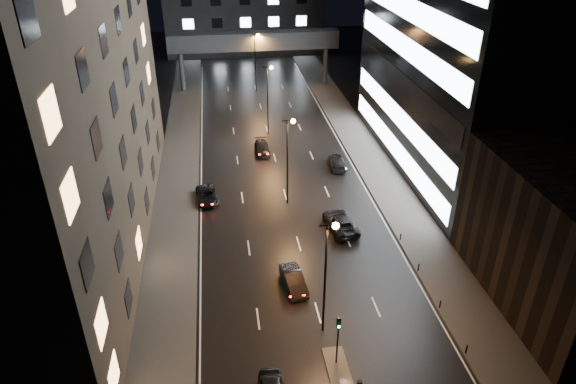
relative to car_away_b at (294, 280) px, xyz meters
name	(u,v)px	position (x,y,z in m)	size (l,w,h in m)	color
ground	(275,158)	(1.50, 26.43, -0.75)	(160.00, 160.00, 0.00)	black
sidewalk_left	(178,181)	(-11.00, 21.43, -0.67)	(5.00, 110.00, 0.15)	#383533
sidewalk_right	(376,168)	(14.00, 21.43, -0.67)	(5.00, 110.00, 0.15)	#383533
building_left	(23,39)	(-21.00, 10.43, 19.25)	(15.00, 48.00, 40.00)	#2D2319
building_right_low	(566,241)	(21.50, -4.57, 5.25)	(10.00, 18.00, 12.00)	black
skybridge	(254,42)	(1.50, 56.43, 7.59)	(30.00, 3.00, 10.00)	#333335
traffic_signal_near	(338,333)	(1.80, -9.07, 2.35)	(0.28, 0.34, 4.40)	black
bollard_row	(452,326)	(11.70, -7.07, -0.30)	(0.12, 25.12, 0.90)	black
streetlight_near	(328,265)	(1.66, -5.57, 5.75)	(1.45, 0.50, 10.15)	black
streetlight_mid_a	(289,151)	(1.66, 14.43, 5.75)	(1.45, 0.50, 10.15)	black
streetlight_mid_b	(269,92)	(1.66, 34.43, 5.75)	(1.45, 0.50, 10.15)	black
streetlight_far	(256,55)	(1.66, 54.43, 5.75)	(1.45, 0.50, 10.15)	black
car_away_b	(294,280)	(0.00, 0.00, 0.00)	(1.58, 4.53, 1.49)	black
car_away_c	(207,196)	(-7.47, 16.30, -0.08)	(2.20, 4.76, 1.32)	black
car_away_d	(262,148)	(0.00, 28.31, -0.06)	(1.91, 4.70, 1.36)	black
car_toward_a	(340,222)	(6.23, 8.48, 0.05)	(2.63, 5.70, 1.58)	black
car_toward_b	(338,161)	(9.19, 22.68, -0.02)	(2.03, 4.99, 1.45)	black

